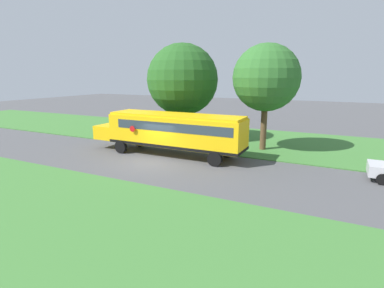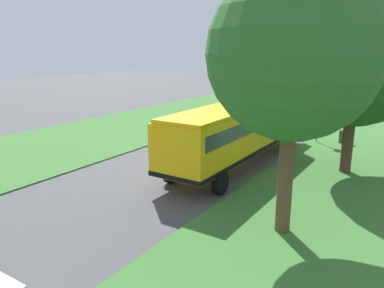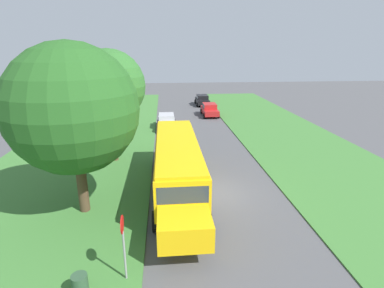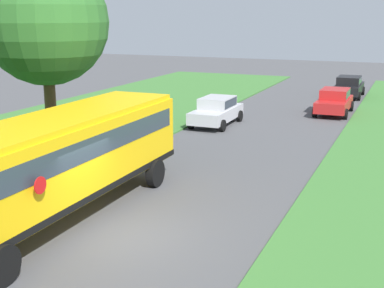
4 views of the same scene
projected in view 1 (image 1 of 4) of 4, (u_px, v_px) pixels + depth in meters
ground_plane at (151, 162)px, 20.98m from camera, size 120.00×120.00×0.00m
grass_verge at (208, 136)px, 29.71m from camera, size 12.00×80.00×0.08m
grass_far_side at (36, 213)px, 13.10m from camera, size 10.00×80.00×0.07m
school_bus at (172, 130)px, 22.40m from camera, size 2.84×12.42×3.16m
oak_tree_beside_bus at (182, 81)px, 26.77m from camera, size 6.37×6.37×8.74m
oak_tree_roadside_mid at (266, 77)px, 22.88m from camera, size 5.19×5.19×8.36m
stop_sign at (118, 122)px, 27.47m from camera, size 0.08×0.68×2.74m
trash_bin at (124, 133)px, 29.34m from camera, size 0.56×0.56×0.90m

